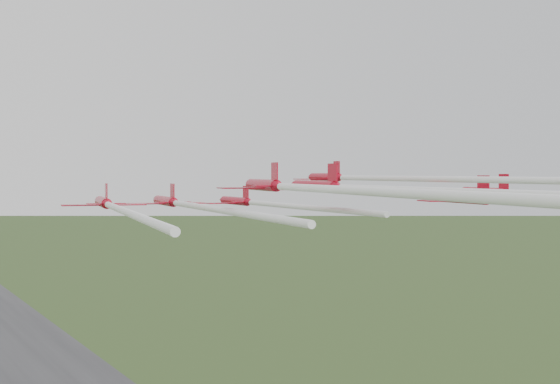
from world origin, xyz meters
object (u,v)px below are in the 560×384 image
jet_lead (261,203)px  jet_row2_right (391,178)px  jet_row3_left (114,207)px  jet_row4_left (321,188)px  jet_row3_mid (357,188)px  jet_row2_left (188,205)px

jet_lead → jet_row2_right: bearing=-72.7°
jet_row3_left → jet_row4_left: (9.35, -18.09, 1.77)m
jet_row2_right → jet_row3_mid: bearing=-132.7°
jet_row3_left → jet_row4_left: bearing=-51.5°
jet_lead → jet_row3_mid: 28.99m
jet_row2_right → jet_row4_left: 30.49m
jet_row3_left → jet_row3_mid: size_ratio=0.94×
jet_lead → jet_row3_left: jet_row3_left is taller
jet_lead → jet_row3_mid: size_ratio=0.94×
jet_lead → jet_row3_left: size_ratio=1.01×
jet_row3_left → jet_row4_left: 20.44m
jet_lead → jet_row4_left: (-17.08, -41.63, 2.79)m
jet_row3_left → jet_row3_mid: 22.16m
jet_row2_left → jet_row4_left: jet_row4_left is taller
jet_row4_left → jet_row3_mid: bearing=58.5°
jet_row3_mid → jet_row2_left: bearing=130.2°
jet_row2_right → jet_row3_left: bearing=-166.2°
jet_row4_left → jet_row2_left: bearing=97.7°
jet_row3_mid → jet_row2_right: bearing=45.3°
jet_row3_left → jet_row4_left: size_ratio=0.79×
jet_row2_left → jet_row4_left: (-1.80, -28.71, 2.22)m
jet_row3_left → jet_row2_left: bearing=54.7°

